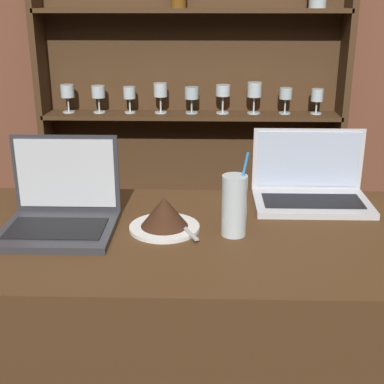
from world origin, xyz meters
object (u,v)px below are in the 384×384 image
at_px(cake_plate, 164,215).
at_px(water_glass, 234,205).
at_px(laptop_far, 310,187).
at_px(laptop_near, 61,210).

height_order(cake_plate, water_glass, water_glass).
xyz_separation_m(laptop_far, water_glass, (-0.24, -0.24, 0.04)).
relative_size(laptop_far, cake_plate, 1.80).
bearing_deg(cake_plate, water_glass, -8.52).
height_order(laptop_near, cake_plate, laptop_near).
relative_size(cake_plate, water_glass, 0.84).
bearing_deg(laptop_near, cake_plate, -1.54).
xyz_separation_m(laptop_near, laptop_far, (0.70, 0.21, -0.00)).
distance_m(cake_plate, water_glass, 0.19).
bearing_deg(laptop_far, laptop_near, -163.29).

